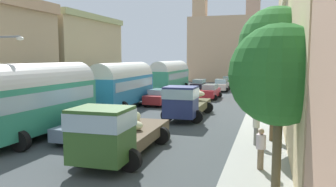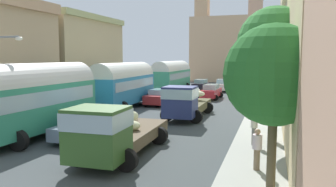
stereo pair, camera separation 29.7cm
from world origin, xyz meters
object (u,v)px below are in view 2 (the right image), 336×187
at_px(parked_bus_1, 124,83).
at_px(car_2, 230,81).
at_px(car_3, 83,126).
at_px(pedestrian_2, 254,128).
at_px(cargo_truck_1, 185,102).
at_px(car_5, 201,85).
at_px(car_1, 223,85).
at_px(streetlamp_near, 1,76).
at_px(parked_bus_0, 36,96).
at_px(car_4, 160,97).
at_px(pedestrian_3, 257,100).
at_px(car_0, 211,92).
at_px(parked_bus_2, 172,75).
at_px(pedestrian_0, 257,148).
at_px(pedestrian_1, 268,108).
at_px(cargo_truck_0, 113,131).

bearing_deg(parked_bus_1, car_2, 75.54).
distance_m(car_3, pedestrian_2, 9.05).
height_order(cargo_truck_1, pedestrian_2, cargo_truck_1).
height_order(car_3, car_5, same).
xyz_separation_m(car_1, streetlamp_near, (-7.87, -28.99, 2.65)).
height_order(parked_bus_0, car_4, parked_bus_0).
distance_m(pedestrian_3, streetlamp_near, 18.35).
bearing_deg(car_2, cargo_truck_1, -89.59).
xyz_separation_m(car_0, pedestrian_2, (5.44, -18.40, 0.24)).
xyz_separation_m(parked_bus_2, car_0, (6.05, -5.27, -1.41)).
xyz_separation_m(car_3, pedestrian_2, (8.99, 1.00, 0.29)).
height_order(parked_bus_0, car_2, parked_bus_0).
xyz_separation_m(cargo_truck_1, car_4, (-4.06, 6.15, -0.50)).
relative_size(pedestrian_0, pedestrian_3, 0.96).
distance_m(parked_bus_0, streetlamp_near, 2.12).
bearing_deg(pedestrian_3, streetlamp_near, -135.39).
bearing_deg(car_4, pedestrian_3, -11.64).
height_order(parked_bus_1, pedestrian_1, parked_bus_1).
bearing_deg(parked_bus_1, streetlamp_near, -97.62).
distance_m(parked_bus_0, car_4, 14.05).
distance_m(parked_bus_2, pedestrian_2, 26.34).
height_order(car_2, pedestrian_3, pedestrian_3).
bearing_deg(car_1, streetlamp_near, -105.20).
distance_m(pedestrian_2, pedestrian_3, 10.56).
height_order(cargo_truck_0, car_3, cargo_truck_0).
distance_m(parked_bus_1, car_2, 25.40).
bearing_deg(car_4, cargo_truck_0, -77.86).
xyz_separation_m(cargo_truck_0, pedestrian_3, (5.38, 14.42, -0.24)).
xyz_separation_m(parked_bus_2, cargo_truck_0, (5.80, -27.54, -0.91)).
bearing_deg(car_4, parked_bus_0, -100.42).
bearing_deg(car_2, pedestrian_1, -77.96).
bearing_deg(pedestrian_2, car_4, 126.56).
xyz_separation_m(car_5, pedestrian_3, (8.22, -17.09, 0.31)).
height_order(car_4, pedestrian_0, pedestrian_0).
bearing_deg(pedestrian_2, pedestrian_1, 85.22).
distance_m(parked_bus_0, car_0, 20.78).
bearing_deg(pedestrian_0, streetlamp_near, 174.20).
distance_m(pedestrian_0, pedestrian_2, 3.61).
distance_m(car_0, car_1, 8.37).
xyz_separation_m(parked_bus_0, streetlamp_near, (-1.56, -0.86, 1.15)).
bearing_deg(car_3, car_5, 89.10).
distance_m(cargo_truck_1, car_3, 8.22).
height_order(car_1, pedestrian_3, pedestrian_3).
relative_size(parked_bus_2, car_3, 2.40).
height_order(parked_bus_2, cargo_truck_0, parked_bus_2).
height_order(pedestrian_3, streetlamp_near, streetlamp_near).
xyz_separation_m(parked_bus_1, pedestrian_3, (11.35, 0.77, -1.15)).
height_order(car_2, streetlamp_near, streetlamp_near).
bearing_deg(car_5, parked_bus_1, -99.92).
relative_size(pedestrian_1, streetlamp_near, 0.32).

